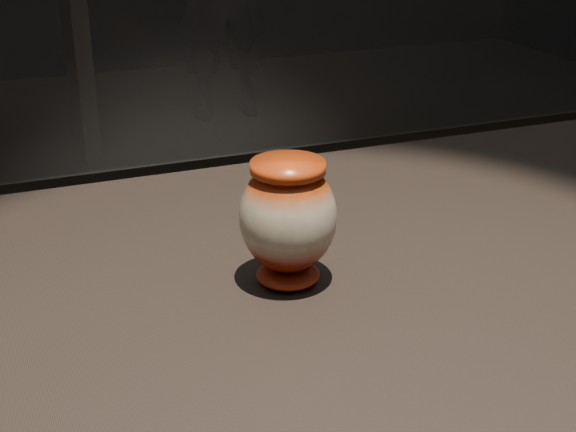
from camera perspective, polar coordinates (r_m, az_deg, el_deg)
name	(u,v)px	position (r m, az deg, el deg)	size (l,w,h in m)	color
main_vase	(288,218)	(0.96, 0.00, -0.16)	(0.15, 0.15, 0.16)	maroon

